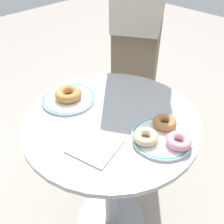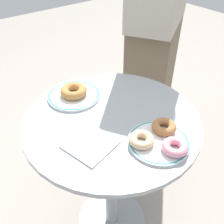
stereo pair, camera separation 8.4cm
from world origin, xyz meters
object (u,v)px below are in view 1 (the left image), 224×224
(plate_left, at_px, (69,98))
(plate_right, at_px, (162,138))
(donut_glazed, at_px, (146,137))
(donut_cinnamon, at_px, (165,122))
(cafe_table, at_px, (111,162))
(person_figure, at_px, (140,25))
(donut_pink_frosted, at_px, (179,141))
(paper_napkin, at_px, (95,146))
(donut_old_fashioned, at_px, (68,94))

(plate_left, height_order, plate_right, same)
(donut_glazed, bearing_deg, donut_cinnamon, 88.98)
(cafe_table, height_order, person_figure, person_figure)
(plate_right, height_order, donut_glazed, donut_glazed)
(plate_right, bearing_deg, cafe_table, -168.90)
(donut_glazed, xyz_separation_m, person_figure, (-0.50, 0.57, 0.08))
(plate_left, bearing_deg, donut_pink_frosted, 10.74)
(donut_glazed, relative_size, paper_napkin, 0.58)
(cafe_table, xyz_separation_m, donut_glazed, (0.16, -0.01, 0.26))
(plate_right, height_order, paper_napkin, plate_right)
(donut_glazed, height_order, person_figure, person_figure)
(donut_pink_frosted, xyz_separation_m, donut_glazed, (-0.08, -0.06, 0.00))
(donut_old_fashioned, height_order, donut_glazed, donut_old_fashioned)
(paper_napkin, bearing_deg, donut_glazed, 50.94)
(cafe_table, bearing_deg, donut_cinnamon, 27.76)
(donut_glazed, bearing_deg, paper_napkin, -129.06)
(donut_glazed, bearing_deg, cafe_table, 176.21)
(plate_left, height_order, person_figure, person_figure)
(donut_cinnamon, bearing_deg, plate_right, -61.95)
(plate_left, relative_size, person_figure, 0.12)
(cafe_table, bearing_deg, donut_pink_frosted, 10.42)
(plate_left, xyz_separation_m, person_figure, (-0.15, 0.59, 0.09))
(cafe_table, bearing_deg, person_figure, 121.34)
(paper_napkin, bearing_deg, cafe_table, 115.57)
(paper_napkin, height_order, person_figure, person_figure)
(plate_left, distance_m, donut_glazed, 0.35)
(cafe_table, distance_m, paper_napkin, 0.28)
(donut_pink_frosted, height_order, person_figure, person_figure)
(cafe_table, height_order, plate_left, plate_left)
(plate_left, xyz_separation_m, donut_pink_frosted, (0.43, 0.08, 0.02))
(cafe_table, xyz_separation_m, person_figure, (-0.34, 0.55, 0.34))
(donut_pink_frosted, bearing_deg, paper_napkin, -135.65)
(plate_left, height_order, donut_glazed, donut_glazed)
(donut_glazed, relative_size, person_figure, 0.05)
(donut_glazed, bearing_deg, plate_left, -175.66)
(plate_left, relative_size, donut_glazed, 2.56)
(donut_glazed, distance_m, paper_napkin, 0.16)
(donut_old_fashioned, distance_m, donut_cinnamon, 0.37)
(paper_napkin, bearing_deg, plate_left, 159.45)
(donut_pink_frosted, distance_m, person_figure, 0.78)
(donut_cinnamon, relative_size, person_figure, 0.05)
(cafe_table, distance_m, plate_right, 0.31)
(person_figure, bearing_deg, donut_glazed, -48.57)
(donut_old_fashioned, height_order, paper_napkin, donut_old_fashioned)
(cafe_table, bearing_deg, plate_right, 11.10)
(plate_right, distance_m, donut_pink_frosted, 0.06)
(donut_old_fashioned, relative_size, donut_pink_frosted, 1.29)
(cafe_table, xyz_separation_m, plate_left, (-0.19, -0.04, 0.24))
(donut_pink_frosted, xyz_separation_m, donut_cinnamon, (-0.08, 0.04, 0.00))
(plate_left, bearing_deg, donut_old_fashioned, 27.99)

